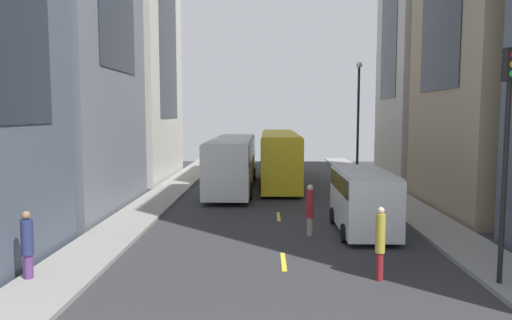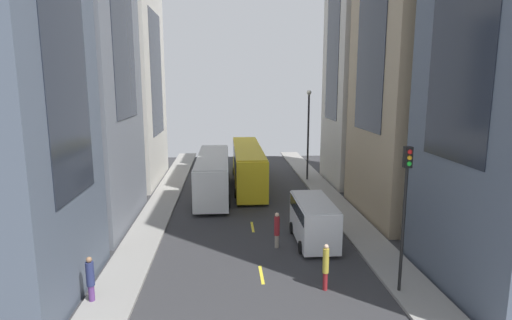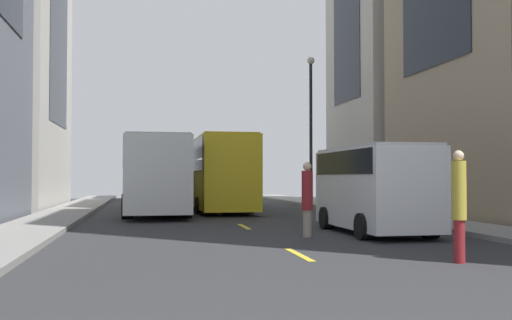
{
  "view_description": "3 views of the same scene",
  "coord_description": "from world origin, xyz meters",
  "px_view_note": "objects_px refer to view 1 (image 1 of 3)",
  "views": [
    {
      "loc": [
        -0.56,
        -29.54,
        4.93
      ],
      "look_at": [
        -1.26,
        0.46,
        2.02
      ],
      "focal_mm": 33.45,
      "sensor_mm": 36.0,
      "label": 1
    },
    {
      "loc": [
        -1.65,
        -33.21,
        9.36
      ],
      "look_at": [
        1.1,
        4.94,
        2.29
      ],
      "focal_mm": 29.3,
      "sensor_mm": 36.0,
      "label": 2
    },
    {
      "loc": [
        -3.25,
        -25.93,
        1.69
      ],
      "look_at": [
        1.76,
        0.01,
        2.47
      ],
      "focal_mm": 39.89,
      "sensor_mm": 36.0,
      "label": 3
    }
  ],
  "objects_px": {
    "pedestrian_walking_far": "(27,243)",
    "city_bus_white": "(233,159)",
    "streetcar_yellow": "(279,153)",
    "car_green_0": "(242,156)",
    "traffic_light_near_corner": "(508,124)",
    "pedestrian_crossing_mid": "(310,209)",
    "delivery_van_white": "(363,196)",
    "pedestrian_waiting_curb": "(380,241)"
  },
  "relations": [
    {
      "from": "delivery_van_white",
      "to": "traffic_light_near_corner",
      "type": "bearing_deg",
      "value": -67.71
    },
    {
      "from": "pedestrian_waiting_curb",
      "to": "traffic_light_near_corner",
      "type": "xyz_separation_m",
      "value": [
        3.26,
        -0.56,
        3.46
      ]
    },
    {
      "from": "pedestrian_walking_far",
      "to": "car_green_0",
      "type": "bearing_deg",
      "value": 36.71
    },
    {
      "from": "city_bus_white",
      "to": "pedestrian_walking_far",
      "type": "xyz_separation_m",
      "value": [
        -4.69,
        -17.64,
        -0.8
      ]
    },
    {
      "from": "car_green_0",
      "to": "traffic_light_near_corner",
      "type": "relative_size",
      "value": 0.73
    },
    {
      "from": "pedestrian_waiting_curb",
      "to": "pedestrian_crossing_mid",
      "type": "bearing_deg",
      "value": 7.37
    },
    {
      "from": "car_green_0",
      "to": "pedestrian_walking_far",
      "type": "bearing_deg",
      "value": -98.44
    },
    {
      "from": "pedestrian_walking_far",
      "to": "city_bus_white",
      "type": "bearing_deg",
      "value": 30.27
    },
    {
      "from": "car_green_0",
      "to": "pedestrian_walking_far",
      "type": "relative_size",
      "value": 2.39
    },
    {
      "from": "pedestrian_crossing_mid",
      "to": "pedestrian_waiting_curb",
      "type": "xyz_separation_m",
      "value": [
        1.61,
        -5.13,
        0.07
      ]
    },
    {
      "from": "pedestrian_crossing_mid",
      "to": "city_bus_white",
      "type": "bearing_deg",
      "value": -38.35
    },
    {
      "from": "city_bus_white",
      "to": "delivery_van_white",
      "type": "distance_m",
      "value": 12.97
    },
    {
      "from": "pedestrian_waiting_curb",
      "to": "pedestrian_walking_far",
      "type": "bearing_deg",
      "value": 82.66
    },
    {
      "from": "pedestrian_crossing_mid",
      "to": "traffic_light_near_corner",
      "type": "xyz_separation_m",
      "value": [
        4.87,
        -5.69,
        3.53
      ]
    },
    {
      "from": "streetcar_yellow",
      "to": "pedestrian_crossing_mid",
      "type": "bearing_deg",
      "value": -86.77
    },
    {
      "from": "traffic_light_near_corner",
      "to": "pedestrian_waiting_curb",
      "type": "bearing_deg",
      "value": 170.22
    },
    {
      "from": "city_bus_white",
      "to": "traffic_light_near_corner",
      "type": "distance_m",
      "value": 19.98
    },
    {
      "from": "pedestrian_crossing_mid",
      "to": "traffic_light_near_corner",
      "type": "height_order",
      "value": "traffic_light_near_corner"
    },
    {
      "from": "streetcar_yellow",
      "to": "pedestrian_walking_far",
      "type": "height_order",
      "value": "streetcar_yellow"
    },
    {
      "from": "streetcar_yellow",
      "to": "pedestrian_walking_far",
      "type": "bearing_deg",
      "value": -110.54
    },
    {
      "from": "streetcar_yellow",
      "to": "car_green_0",
      "type": "bearing_deg",
      "value": 108.25
    },
    {
      "from": "pedestrian_walking_far",
      "to": "traffic_light_near_corner",
      "type": "bearing_deg",
      "value": -45.16
    },
    {
      "from": "delivery_van_white",
      "to": "pedestrian_waiting_curb",
      "type": "height_order",
      "value": "delivery_van_white"
    },
    {
      "from": "car_green_0",
      "to": "traffic_light_near_corner",
      "type": "bearing_deg",
      "value": -73.74
    },
    {
      "from": "car_green_0",
      "to": "pedestrian_crossing_mid",
      "type": "height_order",
      "value": "pedestrian_crossing_mid"
    },
    {
      "from": "car_green_0",
      "to": "pedestrian_crossing_mid",
      "type": "bearing_deg",
      "value": -80.7
    },
    {
      "from": "city_bus_white",
      "to": "pedestrian_walking_far",
      "type": "distance_m",
      "value": 18.27
    },
    {
      "from": "city_bus_white",
      "to": "traffic_light_near_corner",
      "type": "relative_size",
      "value": 1.93
    },
    {
      "from": "city_bus_white",
      "to": "pedestrian_crossing_mid",
      "type": "distance_m",
      "value": 12.7
    },
    {
      "from": "city_bus_white",
      "to": "car_green_0",
      "type": "xyz_separation_m",
      "value": [
        -0.13,
        13.09,
        -0.99
      ]
    },
    {
      "from": "city_bus_white",
      "to": "delivery_van_white",
      "type": "bearing_deg",
      "value": -61.17
    },
    {
      "from": "streetcar_yellow",
      "to": "city_bus_white",
      "type": "bearing_deg",
      "value": -134.08
    },
    {
      "from": "pedestrian_crossing_mid",
      "to": "traffic_light_near_corner",
      "type": "bearing_deg",
      "value": 163.86
    },
    {
      "from": "traffic_light_near_corner",
      "to": "pedestrian_walking_far",
      "type": "bearing_deg",
      "value": 179.68
    },
    {
      "from": "streetcar_yellow",
      "to": "traffic_light_near_corner",
      "type": "distance_m",
      "value": 21.86
    },
    {
      "from": "car_green_0",
      "to": "pedestrian_waiting_curb",
      "type": "xyz_separation_m",
      "value": [
        5.72,
        -30.24,
        0.18
      ]
    },
    {
      "from": "pedestrian_walking_far",
      "to": "pedestrian_waiting_curb",
      "type": "distance_m",
      "value": 10.3
    },
    {
      "from": "city_bus_white",
      "to": "traffic_light_near_corner",
      "type": "bearing_deg",
      "value": -63.44
    },
    {
      "from": "traffic_light_near_corner",
      "to": "pedestrian_crossing_mid",
      "type": "bearing_deg",
      "value": 130.55
    },
    {
      "from": "delivery_van_white",
      "to": "pedestrian_walking_far",
      "type": "height_order",
      "value": "delivery_van_white"
    },
    {
      "from": "pedestrian_crossing_mid",
      "to": "pedestrian_walking_far",
      "type": "bearing_deg",
      "value": 66.22
    },
    {
      "from": "delivery_van_white",
      "to": "traffic_light_near_corner",
      "type": "xyz_separation_m",
      "value": [
        2.6,
        -6.36,
        3.14
      ]
    }
  ]
}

